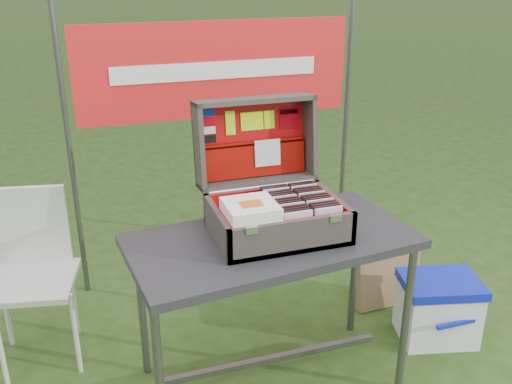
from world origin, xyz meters
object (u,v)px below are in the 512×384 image
object	(u,v)px
cooler	(438,309)
table	(271,312)
suitcase	(273,172)
cardboard_box	(388,272)
chair	(33,284)

from	to	relation	value
cooler	table	bearing A→B (deg)	-163.69
suitcase	cardboard_box	size ratio (longest dim) A/B	1.34
suitcase	table	bearing A→B (deg)	-111.52
table	cooler	xyz separation A→B (m)	(0.96, 0.04, -0.21)
table	cardboard_box	distance (m)	0.98
cardboard_box	cooler	bearing A→B (deg)	-79.32
table	chair	bearing A→B (deg)	147.53
chair	cardboard_box	size ratio (longest dim) A/B	2.08
suitcase	cooler	bearing A→B (deg)	-2.13
suitcase	cardboard_box	bearing A→B (deg)	22.00
suitcase	chair	bearing A→B (deg)	157.64
suitcase	cardboard_box	xyz separation A→B (m)	(0.84, 0.34, -0.83)
cooler	cardboard_box	distance (m)	0.38
chair	cardboard_box	bearing A→B (deg)	7.91
table	chair	size ratio (longest dim) A/B	1.42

